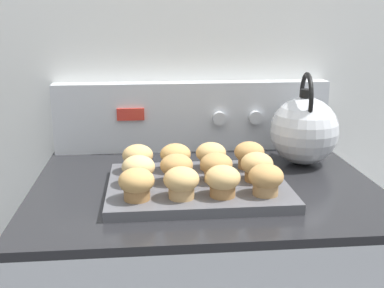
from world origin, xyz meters
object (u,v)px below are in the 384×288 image
(muffin_r0_c0, at_px, (137,183))
(muffin_r1_c0, at_px, (138,170))
(muffin_r0_c2, at_px, (223,180))
(muffin_r1_c1, at_px, (177,168))
(muffin_pan, at_px, (197,187))
(muffin_r2_c0, at_px, (138,158))
(muffin_r2_c2, at_px, (211,155))
(muffin_r0_c3, at_px, (266,179))
(tea_kettle, at_px, (304,129))
(muffin_r1_c2, at_px, (216,167))
(muffin_r2_c3, at_px, (249,154))
(muffin_r2_c1, at_px, (175,157))
(muffin_r0_c1, at_px, (181,182))
(muffin_r1_c3, at_px, (257,166))

(muffin_r0_c0, height_order, muffin_r1_c0, same)
(muffin_r0_c2, bearing_deg, muffin_r1_c1, 134.21)
(muffin_pan, bearing_deg, muffin_r2_c0, 146.27)
(muffin_r1_c1, bearing_deg, muffin_pan, -2.01)
(muffin_r1_c1, distance_m, muffin_r2_c2, 0.12)
(muffin_r0_c0, height_order, muffin_r2_c0, same)
(muffin_r1_c1, bearing_deg, muffin_r2_c2, 45.19)
(muffin_r0_c3, distance_m, tea_kettle, 0.31)
(muffin_r0_c3, relative_size, muffin_r1_c1, 1.00)
(muffin_r1_c2, xyz_separation_m, muffin_r2_c2, (0.00, 0.09, 0.00))
(muffin_r0_c3, distance_m, muffin_r2_c2, 0.20)
(muffin_r1_c1, xyz_separation_m, muffin_r2_c3, (0.18, 0.09, 0.00))
(muffin_r2_c1, xyz_separation_m, muffin_r2_c2, (0.08, 0.00, 0.00))
(tea_kettle, bearing_deg, muffin_r0_c1, -141.61)
(muffin_r0_c1, bearing_deg, muffin_r2_c2, 64.94)
(muffin_r0_c2, xyz_separation_m, muffin_r1_c3, (0.09, 0.09, 0.00))
(muffin_r1_c0, bearing_deg, muffin_r2_c3, 18.88)
(muffin_r2_c0, bearing_deg, muffin_r2_c1, -0.40)
(muffin_pan, height_order, muffin_r1_c1, muffin_r1_c1)
(muffin_pan, bearing_deg, muffin_r1_c1, 177.99)
(muffin_r0_c0, distance_m, tea_kettle, 0.50)
(muffin_r1_c1, bearing_deg, muffin_r0_c0, -133.17)
(muffin_r0_c3, bearing_deg, muffin_r1_c0, 161.55)
(muffin_r1_c3, relative_size, muffin_r2_c3, 1.00)
(muffin_r0_c2, bearing_deg, muffin_r1_c0, 153.06)
(muffin_r1_c1, xyz_separation_m, muffin_r2_c0, (-0.08, 0.09, 0.00))
(muffin_r0_c1, bearing_deg, muffin_r0_c0, 179.75)
(muffin_r1_c2, distance_m, muffin_r1_c3, 0.09)
(muffin_pan, relative_size, muffin_r2_c3, 5.43)
(muffin_r2_c2, bearing_deg, muffin_r0_c2, -90.10)
(muffin_r1_c1, relative_size, muffin_r2_c0, 1.00)
(muffin_pan, height_order, muffin_r0_c2, muffin_r0_c2)
(muffin_r2_c0, distance_m, muffin_r2_c3, 0.26)
(muffin_r2_c0, bearing_deg, muffin_r2_c3, 0.10)
(muffin_r1_c3, bearing_deg, muffin_r2_c2, 133.91)
(muffin_r0_c3, bearing_deg, muffin_r0_c2, -179.96)
(muffin_r2_c3, bearing_deg, tea_kettle, 29.04)
(muffin_r1_c3, bearing_deg, muffin_r0_c1, -153.38)
(muffin_pan, bearing_deg, muffin_r0_c3, -34.07)
(muffin_r2_c3, relative_size, tea_kettle, 0.30)
(muffin_r0_c0, bearing_deg, tea_kettle, 32.05)
(muffin_r0_c0, height_order, muffin_r2_c1, same)
(muffin_r0_c1, distance_m, muffin_r2_c3, 0.25)
(muffin_r0_c1, height_order, muffin_r2_c1, same)
(muffin_r1_c0, bearing_deg, muffin_r0_c1, -45.63)
(muffin_r0_c1, relative_size, muffin_r2_c1, 1.00)
(muffin_r1_c2, height_order, muffin_r2_c0, same)
(muffin_r1_c1, xyz_separation_m, muffin_r1_c2, (0.09, -0.00, 0.00))
(muffin_r0_c3, bearing_deg, muffin_r2_c2, 116.45)
(muffin_pan, distance_m, tea_kettle, 0.35)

